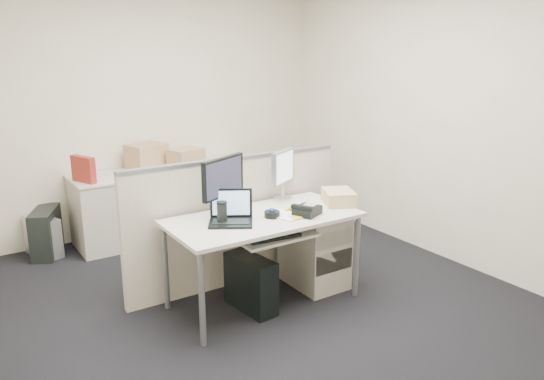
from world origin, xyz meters
TOP-DOWN VIEW (x-y plane):
  - floor at (0.00, 0.00)m, footprint 4.00×4.50m
  - wall_back at (0.00, 2.25)m, footprint 4.00×0.02m
  - wall_right at (2.00, 0.00)m, footprint 0.02×4.50m
  - desk at (0.00, 0.00)m, footprint 1.50×0.75m
  - keyboard_tray at (0.00, -0.18)m, footprint 0.62×0.32m
  - drawer_pedestal at (0.55, 0.05)m, footprint 0.40×0.55m
  - cubicle_partition at (0.00, 0.45)m, footprint 2.00×0.06m
  - back_counter at (0.00, 1.93)m, footprint 2.00×0.60m
  - monitor_main at (-0.25, 0.18)m, footprint 0.50×0.36m
  - monitor_small at (0.40, 0.32)m, footprint 0.39×0.32m
  - laptop at (-0.30, -0.02)m, footprint 0.40×0.37m
  - trackball at (0.05, -0.05)m, footprint 0.15×0.15m
  - desk_phone at (0.31, -0.15)m, footprint 0.26×0.24m
  - paper_stack at (0.15, -0.08)m, footprint 0.28×0.31m
  - sticky_pad at (0.18, -0.18)m, footprint 0.09×0.09m
  - travel_mug at (-0.35, 0.02)m, footprint 0.10×0.10m
  - banana at (0.27, 0.02)m, footprint 0.17×0.11m
  - cellphone at (-0.15, 0.20)m, footprint 0.07×0.12m
  - manila_folders at (0.72, -0.05)m, footprint 0.35×0.38m
  - keyboard at (-0.05, -0.22)m, footprint 0.42×0.19m
  - pc_tower_desk at (-0.15, -0.05)m, footprint 0.24×0.49m
  - pc_tower_spare_dark at (-1.27, 2.03)m, footprint 0.39×0.54m
  - pc_tower_spare_silver at (-1.30, 2.03)m, footprint 0.30×0.45m
  - cardboard_box_left at (-0.18, 2.05)m, footprint 0.45×0.39m
  - cardboard_box_right at (0.17, 1.81)m, footprint 0.39×0.34m
  - red_binder at (-0.90, 1.83)m, footprint 0.18×0.30m

SIDE VIEW (x-z plane):
  - floor at x=0.00m, z-range -0.01..0.00m
  - pc_tower_spare_silver at x=-1.30m, z-range 0.00..0.39m
  - pc_tower_desk at x=-0.15m, z-range 0.00..0.44m
  - pc_tower_spare_dark at x=-1.27m, z-range 0.00..0.47m
  - drawer_pedestal at x=0.55m, z-range 0.00..0.65m
  - back_counter at x=0.00m, z-range 0.00..0.72m
  - cubicle_partition at x=0.00m, z-range 0.00..1.10m
  - keyboard_tray at x=0.00m, z-range 0.61..0.63m
  - keyboard at x=-0.05m, z-range 0.63..0.65m
  - desk at x=0.00m, z-range 0.30..1.03m
  - paper_stack at x=0.15m, z-range 0.73..0.74m
  - sticky_pad at x=0.18m, z-range 0.73..0.74m
  - cellphone at x=-0.15m, z-range 0.73..0.75m
  - banana at x=0.27m, z-range 0.73..0.77m
  - trackball at x=0.05m, z-range 0.73..0.78m
  - desk_phone at x=0.31m, z-range 0.73..0.80m
  - manila_folders at x=0.72m, z-range 0.73..0.84m
  - travel_mug at x=-0.35m, z-range 0.73..0.89m
  - cardboard_box_right at x=0.17m, z-range 0.72..0.96m
  - laptop at x=-0.30m, z-range 0.73..0.97m
  - red_binder at x=-0.90m, z-range 0.72..0.99m
  - cardboard_box_left at x=-0.18m, z-range 0.72..1.01m
  - monitor_small at x=0.40m, z-range 0.73..1.15m
  - monitor_main at x=-0.25m, z-range 0.73..1.20m
  - wall_back at x=0.00m, z-range 0.00..2.70m
  - wall_right at x=2.00m, z-range 0.00..2.70m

